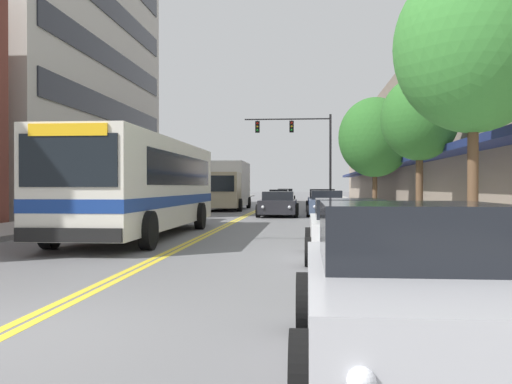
{
  "coord_description": "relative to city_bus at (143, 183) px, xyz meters",
  "views": [
    {
      "loc": [
        3.35,
        -6.02,
        1.62
      ],
      "look_at": [
        0.16,
        29.64,
        1.27
      ],
      "focal_mm": 40.0,
      "sensor_mm": 36.0,
      "label": 1
    }
  ],
  "objects": [
    {
      "name": "ground_plane",
      "position": [
        1.99,
        24.8,
        -1.75
      ],
      "size": [
        240.0,
        240.0,
        0.0
      ],
      "primitive_type": "plane",
      "color": "slate"
    },
    {
      "name": "street_tree_right_mid",
      "position": [
        9.18,
        1.75,
        2.19
      ],
      "size": [
        2.64,
        2.64,
        5.24
      ],
      "color": "brown",
      "rests_on": "sidewalk_right"
    },
    {
      "name": "car_red_parked_left_far",
      "position": [
        -2.37,
        19.06,
        -1.18
      ],
      "size": [
        2.09,
        4.47,
        1.23
      ],
      "color": "maroon",
      "rests_on": "ground_plane"
    },
    {
      "name": "car_charcoal_moving_third",
      "position": [
        3.79,
        12.55,
        -1.11
      ],
      "size": [
        2.18,
        4.17,
        1.34
      ],
      "color": "#232328",
      "rests_on": "ground_plane"
    },
    {
      "name": "car_white_parked_right_mid",
      "position": [
        6.28,
        -5.26,
        -1.12
      ],
      "size": [
        1.97,
        4.49,
        1.34
      ],
      "color": "white",
      "rests_on": "ground_plane"
    },
    {
      "name": "street_tree_right_far",
      "position": [
        8.71,
        10.55,
        2.32
      ],
      "size": [
        3.61,
        3.61,
        5.89
      ],
      "color": "brown",
      "rests_on": "sidewalk_right"
    },
    {
      "name": "centre_line",
      "position": [
        1.99,
        24.8,
        -1.74
      ],
      "size": [
        0.34,
        106.0,
        0.01
      ],
      "color": "yellow",
      "rests_on": "ground_plane"
    },
    {
      "name": "car_beige_moving_second",
      "position": [
        3.01,
        43.2,
        -1.12
      ],
      "size": [
        2.09,
        4.21,
        1.37
      ],
      "color": "#BCAD89",
      "rests_on": "ground_plane"
    },
    {
      "name": "street_tree_right_near",
      "position": [
        8.71,
        -6.27,
        2.72
      ],
      "size": [
        3.21,
        3.21,
        6.07
      ],
      "color": "brown",
      "rests_on": "sidewalk_right"
    },
    {
      "name": "car_champagne_parked_left_mid",
      "position": [
        -2.3,
        12.58,
        -1.15
      ],
      "size": [
        2.04,
        4.47,
        1.28
      ],
      "color": "beige",
      "rests_on": "ground_plane"
    },
    {
      "name": "fire_hydrant",
      "position": [
        7.93,
        1.47,
        -1.18
      ],
      "size": [
        0.36,
        0.28,
        0.8
      ],
      "color": "#B7B7BC",
      "rests_on": "sidewalk_right"
    },
    {
      "name": "car_slate_blue_parked_right_end",
      "position": [
        6.41,
        13.58,
        -1.1
      ],
      "size": [
        2.2,
        4.87,
        1.39
      ],
      "color": "#475675",
      "rests_on": "ground_plane"
    },
    {
      "name": "car_black_moving_lead",
      "position": [
        3.04,
        28.58,
        -1.11
      ],
      "size": [
        1.97,
        4.88,
        1.37
      ],
      "color": "black",
      "rests_on": "ground_plane"
    },
    {
      "name": "sidewalk_right",
      "position": [
        9.11,
        24.8,
        -1.66
      ],
      "size": [
        3.24,
        106.0,
        0.17
      ],
      "color": "#9E9B96",
      "rests_on": "ground_plane"
    },
    {
      "name": "traffic_signal_mast",
      "position": [
        4.95,
        27.24,
        3.49
      ],
      "size": [
        6.92,
        0.38,
        7.34
      ],
      "color": "#47474C",
      "rests_on": "ground_plane"
    },
    {
      "name": "city_bus",
      "position": [
        0.0,
        0.0,
        0.0
      ],
      "size": [
        2.9,
        11.62,
        3.09
      ],
      "color": "silver",
      "rests_on": "ground_plane"
    },
    {
      "name": "car_silver_parked_right_foreground",
      "position": [
        6.27,
        -13.06,
        -1.07
      ],
      "size": [
        2.11,
        4.27,
        1.47
      ],
      "color": "#B7B7BC",
      "rests_on": "ground_plane"
    },
    {
      "name": "storefront_row_right",
      "position": [
        14.96,
        24.8,
        2.7
      ],
      "size": [
        9.1,
        68.0,
        8.9
      ],
      "color": "gray",
      "rests_on": "ground_plane"
    },
    {
      "name": "box_truck",
      "position": [
        -0.16,
        21.21,
        -0.06
      ],
      "size": [
        2.63,
        7.96,
        3.35
      ],
      "color": "#BCAD89",
      "rests_on": "ground_plane"
    },
    {
      "name": "sidewalk_left",
      "position": [
        -5.13,
        24.8,
        -1.66
      ],
      "size": [
        3.24,
        106.0,
        0.17
      ],
      "color": "#9E9B96",
      "rests_on": "ground_plane"
    },
    {
      "name": "car_navy_parked_right_far",
      "position": [
        6.33,
        19.82,
        -1.09
      ],
      "size": [
        2.13,
        4.6,
        1.44
      ],
      "color": "#19234C",
      "rests_on": "ground_plane"
    }
  ]
}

